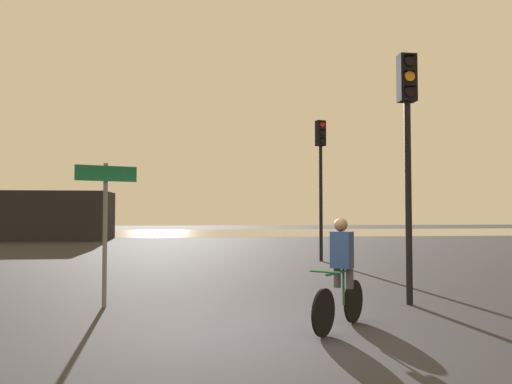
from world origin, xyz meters
TOP-DOWN VIEW (x-y plane):
  - ground_plane at (0.00, 0.00)m, footprint 120.00×120.00m
  - water_strip at (0.00, 35.52)m, footprint 80.00×16.00m
  - traffic_light_near_right at (2.99, 1.91)m, footprint 0.32×0.34m
  - traffic_light_far_right at (3.43, 10.18)m, footprint 0.38×0.39m
  - direction_sign_post at (-2.57, 2.34)m, footprint 1.03×0.44m
  - cyclist at (1.19, 0.22)m, footprint 1.14×1.32m

SIDE VIEW (x-z plane):
  - ground_plane at x=0.00m, z-range 0.00..0.00m
  - water_strip at x=0.00m, z-range 0.00..0.01m
  - cyclist at x=1.19m, z-range 0.01..1.63m
  - direction_sign_post at x=-2.57m, z-range 0.40..3.00m
  - traffic_light_near_right at x=2.99m, z-range 0.90..5.58m
  - traffic_light_far_right at x=3.43m, z-range 0.94..5.90m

